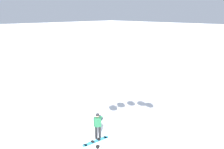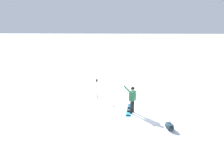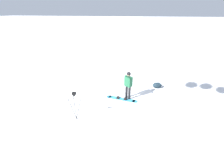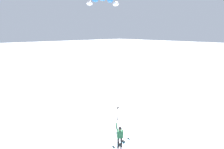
{
  "view_description": "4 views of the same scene",
  "coord_description": "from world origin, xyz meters",
  "px_view_note": "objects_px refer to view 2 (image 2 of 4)",
  "views": [
    {
      "loc": [
        9.81,
        -8.27,
        7.5
      ],
      "look_at": [
        3.29,
        -1.77,
        5.1
      ],
      "focal_mm": 38.61,
      "sensor_mm": 36.0,
      "label": 1
    },
    {
      "loc": [
        0.55,
        10.2,
        4.93
      ],
      "look_at": [
        1.06,
        -0.36,
        2.14
      ],
      "focal_mm": 28.27,
      "sensor_mm": 36.0,
      "label": 2
    },
    {
      "loc": [
        7.6,
        1.31,
        4.72
      ],
      "look_at": [
        0.85,
        -0.22,
        1.86
      ],
      "focal_mm": 24.65,
      "sensor_mm": 36.0,
      "label": 3
    },
    {
      "loc": [
        -5.98,
        6.48,
        7.85
      ],
      "look_at": [
        2.77,
        -1.44,
        4.41
      ],
      "focal_mm": 22.65,
      "sensor_mm": 36.0,
      "label": 4
    }
  ],
  "objects_px": {
    "snowboarder": "(132,97)",
    "gear_bag_large": "(169,126)",
    "camera_tripod": "(97,85)",
    "snowboard": "(129,110)"
  },
  "relations": [
    {
      "from": "snowboarder",
      "to": "camera_tripod",
      "type": "height_order",
      "value": "snowboarder"
    },
    {
      "from": "snowboard",
      "to": "camera_tripod",
      "type": "height_order",
      "value": "camera_tripod"
    },
    {
      "from": "snowboarder",
      "to": "gear_bag_large",
      "type": "xyz_separation_m",
      "value": [
        -1.76,
        1.73,
        -0.83
      ]
    },
    {
      "from": "gear_bag_large",
      "to": "camera_tripod",
      "type": "xyz_separation_m",
      "value": [
        4.14,
        -3.84,
        0.83
      ]
    },
    {
      "from": "camera_tripod",
      "to": "gear_bag_large",
      "type": "bearing_deg",
      "value": 137.09
    },
    {
      "from": "gear_bag_large",
      "to": "snowboarder",
      "type": "bearing_deg",
      "value": -44.48
    },
    {
      "from": "snowboarder",
      "to": "gear_bag_large",
      "type": "height_order",
      "value": "snowboarder"
    },
    {
      "from": "gear_bag_large",
      "to": "camera_tripod",
      "type": "distance_m",
      "value": 5.71
    },
    {
      "from": "snowboard",
      "to": "gear_bag_large",
      "type": "distance_m",
      "value": 2.82
    },
    {
      "from": "snowboarder",
      "to": "camera_tripod",
      "type": "relative_size",
      "value": 1.18
    }
  ]
}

